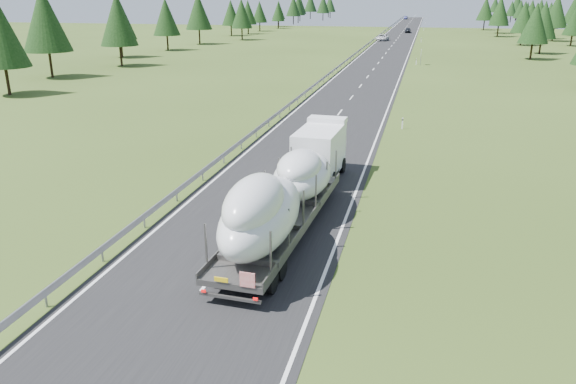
% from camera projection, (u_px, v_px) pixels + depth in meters
% --- Properties ---
extents(ground, '(400.00, 400.00, 0.00)m').
position_uv_depth(ground, '(214.00, 274.00, 24.01)').
color(ground, '#304416').
rests_on(ground, ground).
extents(road_surface, '(10.00, 400.00, 0.02)m').
position_uv_depth(road_surface, '(386.00, 53.00, 115.70)').
color(road_surface, black).
rests_on(road_surface, ground).
extents(guardrail, '(0.10, 400.00, 0.76)m').
position_uv_depth(guardrail, '(361.00, 49.00, 116.62)').
color(guardrail, slate).
rests_on(guardrail, ground).
extents(marker_posts, '(0.13, 350.08, 1.00)m').
position_uv_depth(marker_posts, '(423.00, 34.00, 164.51)').
color(marker_posts, silver).
rests_on(marker_posts, ground).
extents(highway_sign, '(0.08, 0.90, 2.60)m').
position_uv_depth(highway_sign, '(421.00, 54.00, 95.17)').
color(highway_sign, slate).
rests_on(highway_sign, ground).
extents(tree_line_left, '(15.06, 324.12, 12.66)m').
position_uv_depth(tree_line_left, '(223.00, 12.00, 147.30)').
color(tree_line_left, black).
rests_on(tree_line_left, ground).
extents(boat_truck, '(3.43, 19.58, 4.35)m').
position_uv_depth(boat_truck, '(290.00, 185.00, 28.28)').
color(boat_truck, white).
rests_on(boat_truck, ground).
extents(distant_van, '(3.22, 6.08, 1.63)m').
position_uv_depth(distant_van, '(382.00, 37.00, 146.15)').
color(distant_van, silver).
rests_on(distant_van, ground).
extents(distant_car_dark, '(2.01, 4.71, 1.59)m').
position_uv_depth(distant_car_dark, '(408.00, 30.00, 176.14)').
color(distant_car_dark, black).
rests_on(distant_car_dark, ground).
extents(distant_car_blue, '(1.79, 4.51, 1.46)m').
position_uv_depth(distant_car_blue, '(406.00, 18.00, 274.71)').
color(distant_car_blue, '#1B1E4D').
rests_on(distant_car_blue, ground).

